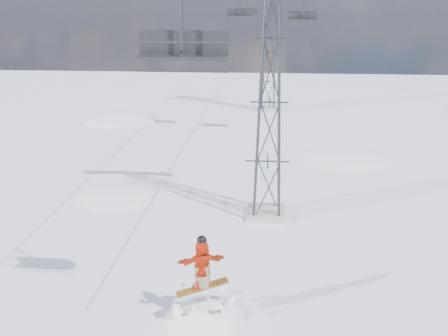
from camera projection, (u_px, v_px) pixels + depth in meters
The scene contains 8 objects.
ground at pixel (240, 314), 16.34m from camera, with size 120.00×120.00×0.00m, color white.
snow_terrain at pixel (194, 257), 39.83m from camera, with size 39.00×37.00×22.00m.
lift_tower_near at pixel (269, 103), 22.13m from camera, with size 5.20×1.80×11.43m.
lift_tower_far at pixel (269, 52), 45.78m from camera, with size 5.20×1.80×11.43m.
lift_chair_near at pixel (183, 48), 12.12m from camera, with size 2.23×0.64×2.76m.
lift_chair_mid at pixel (303, 16), 34.24m from camera, with size 2.04×0.59×2.53m.
lift_chair_far at pixel (240, 13), 35.36m from camera, with size 1.84×0.53×2.28m.
lift_chair_extra at pixel (247, 12), 46.87m from camera, with size 1.91×0.55×2.37m.
Camera 1 is at (0.67, -14.01, 9.65)m, focal length 40.00 mm.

